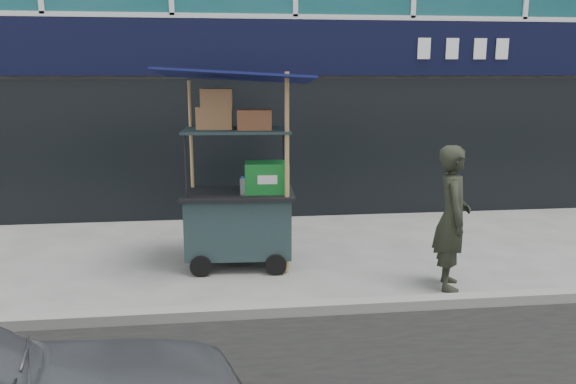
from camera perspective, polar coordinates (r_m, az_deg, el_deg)
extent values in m
plane|color=slate|center=(6.33, 5.37, -11.29)|extent=(80.00, 80.00, 0.00)
cube|color=gray|center=(6.13, 5.78, -11.51)|extent=(80.00, 0.18, 0.12)
cube|color=black|center=(9.63, 0.76, 14.42)|extent=(15.68, 0.06, 0.90)
cube|color=black|center=(9.75, 0.70, 4.38)|extent=(15.68, 0.04, 2.40)
cube|color=#1A292D|center=(7.37, -5.04, -3.28)|extent=(1.38, 0.86, 0.78)
cylinder|color=black|center=(7.14, -8.86, -7.48)|extent=(0.27, 0.07, 0.27)
cylinder|color=black|center=(7.11, -1.24, -7.41)|extent=(0.27, 0.07, 0.27)
cube|color=black|center=(7.28, -5.10, -0.14)|extent=(1.48, 0.95, 0.04)
cylinder|color=black|center=(6.92, -10.33, 2.42)|extent=(0.04, 0.04, 0.84)
cylinder|color=black|center=(6.88, -0.11, 2.56)|extent=(0.04, 0.04, 0.84)
cylinder|color=black|center=(7.58, -9.75, 3.27)|extent=(0.04, 0.04, 0.84)
cylinder|color=black|center=(7.54, -0.41, 3.40)|extent=(0.04, 0.04, 0.84)
cube|color=#1A292D|center=(7.15, -5.22, 6.26)|extent=(1.38, 0.86, 0.03)
cylinder|color=#AA804C|center=(6.90, -0.11, 1.65)|extent=(0.06, 0.06, 2.51)
cylinder|color=#AA804C|center=(7.60, -9.70, 2.02)|extent=(0.05, 0.05, 2.40)
cube|color=#0D114A|center=(7.11, -5.33, 11.64)|extent=(1.97, 1.44, 0.22)
cube|color=#0E5A1C|center=(7.18, -2.15, 1.50)|extent=(0.58, 0.42, 0.39)
cylinder|color=silver|center=(7.03, -4.62, 0.55)|extent=(0.08, 0.08, 0.22)
cylinder|color=#1930BB|center=(7.00, -4.64, 1.53)|extent=(0.04, 0.04, 0.02)
cube|color=olive|center=(7.20, -7.47, 7.50)|extent=(0.47, 0.36, 0.28)
cube|color=brown|center=(7.08, -3.43, 7.36)|extent=(0.44, 0.34, 0.25)
cube|color=olive|center=(7.16, -7.27, 9.50)|extent=(0.41, 0.31, 0.22)
imported|color=black|center=(6.80, 16.34, -2.52)|extent=(0.56, 0.71, 1.70)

